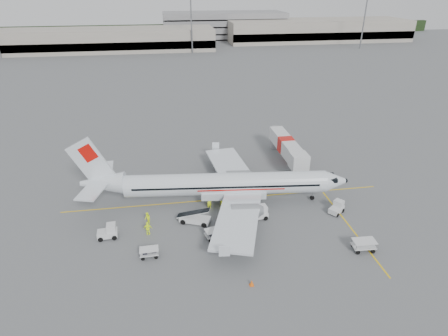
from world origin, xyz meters
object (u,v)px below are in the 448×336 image
at_px(aircraft, 226,170).
at_px(tug_mid, 258,212).
at_px(belt_loader, 195,213).
at_px(tug_fore, 337,207).
at_px(tug_aft, 107,231).
at_px(jet_bridge, 285,150).

xyz_separation_m(aircraft, tug_mid, (3.41, -4.51, -3.97)).
bearing_deg(aircraft, belt_loader, -131.99).
height_order(tug_fore, tug_aft, tug_aft).
xyz_separation_m(tug_mid, tug_aft, (-18.46, -1.09, -0.01)).
bearing_deg(jet_bridge, tug_aft, -148.30).
xyz_separation_m(jet_bridge, tug_fore, (1.90, -16.21, -1.23)).
height_order(belt_loader, tug_mid, belt_loader).
distance_m(tug_fore, tug_aft, 28.79).
height_order(aircraft, tug_aft, aircraft).
xyz_separation_m(tug_fore, tug_mid, (-10.33, 0.37, 0.06)).
xyz_separation_m(belt_loader, tug_aft, (-10.45, -1.47, -0.47)).
distance_m(aircraft, jet_bridge, 16.63).
xyz_separation_m(jet_bridge, tug_aft, (-26.89, -16.94, -1.17)).
height_order(tug_mid, tug_aft, tug_mid).
relative_size(belt_loader, tug_aft, 2.19).
height_order(aircraft, belt_loader, aircraft).
xyz_separation_m(aircraft, tug_fore, (13.74, -4.88, -4.03)).
distance_m(jet_bridge, tug_aft, 31.80).
xyz_separation_m(belt_loader, tug_mid, (8.00, -0.37, -0.47)).
height_order(tug_fore, tug_mid, tug_mid).
height_order(jet_bridge, tug_aft, jet_bridge).
height_order(aircraft, tug_mid, aircraft).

